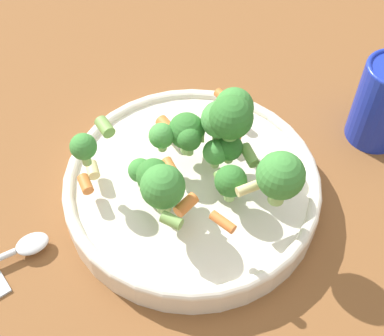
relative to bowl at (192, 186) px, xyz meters
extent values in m
plane|color=brown|center=(0.00, 0.00, -0.02)|extent=(3.00, 3.00, 0.00)
cylinder|color=silver|center=(0.00, 0.00, 0.00)|extent=(0.29, 0.29, 0.03)
torus|color=silver|center=(0.00, 0.00, 0.01)|extent=(0.29, 0.29, 0.01)
cylinder|color=#8CB766|center=(0.00, 0.06, 0.03)|extent=(0.01, 0.01, 0.01)
sphere|color=#3D8438|center=(0.00, 0.06, 0.04)|extent=(0.03, 0.03, 0.03)
cylinder|color=#8CB766|center=(0.02, 0.00, 0.05)|extent=(0.01, 0.01, 0.01)
sphere|color=#33722D|center=(0.02, 0.00, 0.06)|extent=(0.03, 0.03, 0.03)
cylinder|color=#8CB766|center=(0.03, 0.00, 0.04)|extent=(0.01, 0.01, 0.02)
sphere|color=#33722D|center=(0.03, 0.00, 0.06)|extent=(0.04, 0.04, 0.04)
cylinder|color=#8CB766|center=(0.01, -0.04, 0.03)|extent=(0.01, 0.01, 0.01)
sphere|color=#33722D|center=(0.01, -0.04, 0.05)|extent=(0.03, 0.03, 0.03)
cylinder|color=#8CB766|center=(-0.04, -0.03, 0.03)|extent=(0.01, 0.01, 0.02)
sphere|color=#33722D|center=(-0.04, -0.03, 0.05)|extent=(0.03, 0.03, 0.03)
cylinder|color=#8CB766|center=(0.01, -0.04, 0.06)|extent=(0.02, 0.02, 0.02)
sphere|color=#33722D|center=(0.01, -0.04, 0.09)|extent=(0.05, 0.05, 0.05)
cylinder|color=#8CB766|center=(-0.07, -0.07, 0.06)|extent=(0.02, 0.02, 0.02)
sphere|color=#3D8438|center=(-0.07, -0.07, 0.09)|extent=(0.05, 0.05, 0.05)
cylinder|color=#8CB766|center=(0.01, 0.11, 0.06)|extent=(0.01, 0.01, 0.01)
sphere|color=#3D8438|center=(0.01, 0.11, 0.08)|extent=(0.03, 0.03, 0.03)
cylinder|color=#8CB766|center=(-0.05, 0.04, 0.04)|extent=(0.02, 0.02, 0.02)
sphere|color=#3D8438|center=(-0.05, 0.04, 0.07)|extent=(0.04, 0.04, 0.04)
cylinder|color=#8CB766|center=(0.01, -0.03, 0.03)|extent=(0.01, 0.01, 0.01)
sphere|color=#479342|center=(0.01, -0.03, 0.05)|extent=(0.03, 0.03, 0.03)
cylinder|color=#8CB766|center=(0.03, 0.03, 0.05)|extent=(0.01, 0.01, 0.01)
sphere|color=#479342|center=(0.03, 0.03, 0.06)|extent=(0.03, 0.03, 0.03)
cylinder|color=#8CB766|center=(-0.02, 0.04, 0.03)|extent=(0.01, 0.01, 0.01)
sphere|color=#33722D|center=(-0.02, 0.04, 0.05)|extent=(0.04, 0.04, 0.04)
cylinder|color=#8CB766|center=(0.02, -0.03, 0.06)|extent=(0.01, 0.01, 0.02)
sphere|color=#479342|center=(0.02, -0.03, 0.08)|extent=(0.04, 0.04, 0.04)
cylinder|color=#8CB766|center=(0.04, -0.05, 0.05)|extent=(0.02, 0.02, 0.02)
sphere|color=#3D8438|center=(0.04, -0.05, 0.08)|extent=(0.04, 0.04, 0.04)
cylinder|color=#729E4C|center=(-0.08, 0.04, 0.06)|extent=(0.02, 0.02, 0.01)
cylinder|color=beige|center=(0.02, 0.11, 0.03)|extent=(0.02, 0.02, 0.01)
cylinder|color=orange|center=(-0.09, -0.01, 0.06)|extent=(0.03, 0.02, 0.01)
cylinder|color=orange|center=(0.09, -0.06, 0.04)|extent=(0.03, 0.02, 0.01)
cylinder|color=orange|center=(0.07, 0.02, 0.03)|extent=(0.02, 0.02, 0.01)
cylinder|color=#729E4C|center=(0.05, 0.09, 0.06)|extent=(0.03, 0.02, 0.01)
cylinder|color=orange|center=(-0.05, 0.02, 0.04)|extent=(0.03, 0.03, 0.01)
cylinder|color=#729E4C|center=(-0.03, -0.02, 0.04)|extent=(0.03, 0.01, 0.01)
cylinder|color=orange|center=(0.04, -0.05, 0.03)|extent=(0.01, 0.02, 0.01)
cylinder|color=beige|center=(-0.06, -0.05, 0.06)|extent=(0.02, 0.03, 0.01)
cylinder|color=#729E4C|center=(-0.03, -0.08, 0.05)|extent=(0.02, 0.03, 0.01)
cylinder|color=#729E4C|center=(0.05, 0.00, 0.05)|extent=(0.02, 0.02, 0.01)
cylinder|color=orange|center=(0.00, 0.11, 0.03)|extent=(0.02, 0.02, 0.01)
cylinder|color=#729E4C|center=(-0.01, -0.06, 0.05)|extent=(0.03, 0.02, 0.01)
cylinder|color=#729E4C|center=(0.02, -0.01, 0.06)|extent=(0.01, 0.02, 0.01)
cylinder|color=orange|center=(-0.02, 0.02, 0.06)|extent=(0.03, 0.02, 0.01)
cylinder|color=#192DAD|center=(0.05, -0.24, 0.03)|extent=(0.07, 0.07, 0.11)
ellipsoid|color=silver|center=(-0.03, 0.18, -0.01)|extent=(0.04, 0.04, 0.01)
camera|label=1|loc=(-0.35, 0.07, 0.49)|focal=50.00mm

